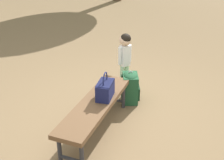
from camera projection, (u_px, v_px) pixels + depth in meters
ground_plane at (111, 114)px, 4.33m from camera, size 40.00×40.00×0.00m
park_bench at (96, 106)px, 3.77m from camera, size 1.65×0.82×0.45m
handbag at (105, 89)px, 3.81m from camera, size 0.34×0.23×0.37m
child_standing at (125, 52)px, 4.80m from camera, size 0.19×0.21×0.96m
backpack_large at (130, 86)px, 4.54m from camera, size 0.34×0.30×0.53m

